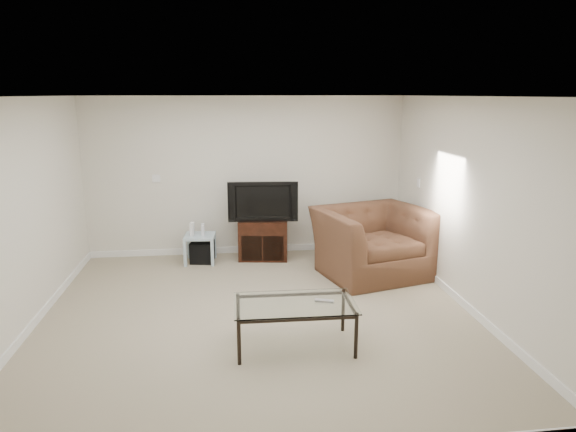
{
  "coord_description": "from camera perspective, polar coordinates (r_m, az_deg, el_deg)",
  "views": [
    {
      "loc": [
        -0.33,
        -5.56,
        2.53
      ],
      "look_at": [
        0.5,
        1.2,
        0.9
      ],
      "focal_mm": 32.0,
      "sensor_mm": 36.0,
      "label": 1
    }
  ],
  "objects": [
    {
      "name": "game_console",
      "position": [
        7.9,
        -10.61,
        -1.44
      ],
      "size": [
        0.07,
        0.15,
        0.2
      ],
      "primitive_type": "cube",
      "rotation": [
        0.0,
        0.0,
        -0.16
      ],
      "color": "white",
      "rests_on": "side_table"
    },
    {
      "name": "wall_right",
      "position": [
        6.37,
        19.55,
        1.08
      ],
      "size": [
        0.02,
        5.0,
        2.5
      ],
      "primitive_type": "cube",
      "color": "silver",
      "rests_on": "ground"
    },
    {
      "name": "game_case",
      "position": [
        7.88,
        -9.44,
        -1.52
      ],
      "size": [
        0.05,
        0.13,
        0.17
      ],
      "primitive_type": "cube",
      "rotation": [
        0.0,
        0.0,
        -0.0
      ],
      "color": "silver",
      "rests_on": "side_table"
    },
    {
      "name": "side_table",
      "position": [
        7.99,
        -9.73,
        -3.58
      ],
      "size": [
        0.48,
        0.48,
        0.43
      ],
      "primitive_type": null,
      "rotation": [
        0.0,
        0.0,
        -0.07
      ],
      "color": "silver",
      "rests_on": "floor"
    },
    {
      "name": "plate_right_switch",
      "position": [
        7.8,
        14.3,
        3.6
      ],
      "size": [
        0.02,
        0.09,
        0.13
      ],
      "primitive_type": "cube",
      "color": "white",
      "rests_on": "wall_right"
    },
    {
      "name": "wall_back",
      "position": [
        8.17,
        -4.62,
        4.4
      ],
      "size": [
        5.0,
        0.02,
        2.5
      ],
      "primitive_type": "cube",
      "color": "silver",
      "rests_on": "ground"
    },
    {
      "name": "remote",
      "position": [
        5.26,
        4.06,
        -9.38
      ],
      "size": [
        0.2,
        0.11,
        0.02
      ],
      "primitive_type": "cube",
      "rotation": [
        0.0,
        0.0,
        -0.34
      ],
      "color": "#B2B2B7",
      "rests_on": "coffee_table"
    },
    {
      "name": "plate_right_outlet",
      "position": [
        7.75,
        14.69,
        -3.73
      ],
      "size": [
        0.02,
        0.08,
        0.12
      ],
      "primitive_type": "cube",
      "color": "white",
      "rests_on": "wall_right"
    },
    {
      "name": "television",
      "position": [
        7.89,
        -2.81,
        1.75
      ],
      "size": [
        1.0,
        0.27,
        0.61
      ],
      "primitive_type": "imported",
      "rotation": [
        0.0,
        0.0,
        -0.07
      ],
      "color": "black",
      "rests_on": "tv_stand"
    },
    {
      "name": "wall_left",
      "position": [
        6.1,
        -27.63,
        -0.2
      ],
      "size": [
        0.02,
        5.0,
        2.5
      ],
      "primitive_type": "cube",
      "color": "silver",
      "rests_on": "ground"
    },
    {
      "name": "ceiling",
      "position": [
        5.57,
        -3.69,
        13.13
      ],
      "size": [
        5.0,
        5.0,
        0.0
      ],
      "primitive_type": "plane",
      "color": "white",
      "rests_on": "ground"
    },
    {
      "name": "plate_back",
      "position": [
        8.22,
        -14.43,
        4.07
      ],
      "size": [
        0.12,
        0.02,
        0.12
      ],
      "primitive_type": "cube",
      "color": "white",
      "rests_on": "wall_back"
    },
    {
      "name": "coffee_table",
      "position": [
        5.33,
        0.73,
        -12.0
      ],
      "size": [
        1.23,
        0.71,
        0.48
      ],
      "primitive_type": null,
      "rotation": [
        0.0,
        0.0,
        -0.02
      ],
      "color": "black",
      "rests_on": "floor"
    },
    {
      "name": "recliner",
      "position": [
        7.34,
        9.45,
        -1.65
      ],
      "size": [
        1.67,
        1.31,
        1.28
      ],
      "primitive_type": "imported",
      "rotation": [
        0.0,
        0.0,
        0.27
      ],
      "color": "#492E21",
      "rests_on": "floor"
    },
    {
      "name": "subwoofer",
      "position": [
        8.02,
        -9.5,
        -3.98
      ],
      "size": [
        0.38,
        0.38,
        0.33
      ],
      "primitive_type": "cube",
      "rotation": [
        0.0,
        0.0,
        -0.17
      ],
      "color": "black",
      "rests_on": "floor"
    },
    {
      "name": "floor",
      "position": [
        6.12,
        -3.33,
        -10.99
      ],
      "size": [
        5.0,
        5.0,
        0.0
      ],
      "primitive_type": "plane",
      "color": "tan",
      "rests_on": "ground"
    },
    {
      "name": "tv_stand",
      "position": [
        8.07,
        -2.74,
        -2.51
      ],
      "size": [
        0.81,
        0.62,
        0.62
      ],
      "primitive_type": null,
      "rotation": [
        0.0,
        0.0,
        -0.13
      ],
      "color": "black",
      "rests_on": "floor"
    },
    {
      "name": "dvd_player",
      "position": [
        7.97,
        -2.78,
        -1.16
      ],
      "size": [
        0.48,
        0.37,
        0.06
      ],
      "primitive_type": "cube",
      "rotation": [
        0.0,
        0.0,
        -0.13
      ],
      "color": "black",
      "rests_on": "tv_stand"
    }
  ]
}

